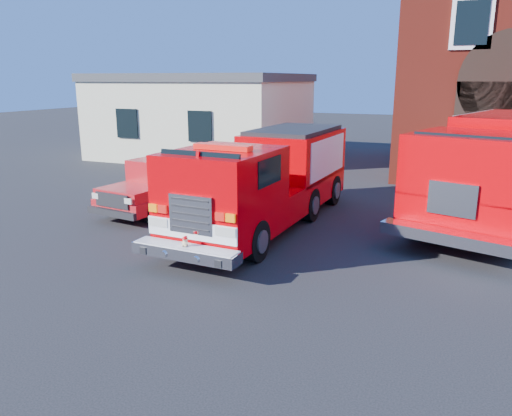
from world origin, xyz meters
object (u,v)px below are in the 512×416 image
at_px(fire_engine, 268,178).
at_px(side_building, 203,115).
at_px(secondary_truck, 505,164).
at_px(pickup_truck, 168,185).

bearing_deg(fire_engine, side_building, 125.93).
bearing_deg(fire_engine, secondary_truck, 27.96).
bearing_deg(secondary_truck, side_building, 151.13).
bearing_deg(side_building, fire_engine, -54.07).
bearing_deg(side_building, secondary_truck, -28.87).
height_order(fire_engine, pickup_truck, fire_engine).
xyz_separation_m(fire_engine, pickup_truck, (-3.68, 0.55, -0.58)).
xyz_separation_m(side_building, pickup_truck, (4.43, -10.64, -1.43)).
bearing_deg(fire_engine, pickup_truck, 171.48).
distance_m(side_building, secondary_truck, 16.36).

